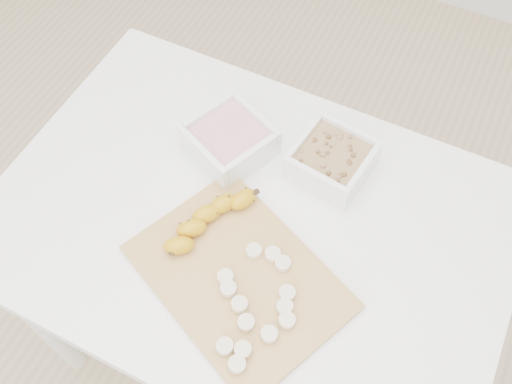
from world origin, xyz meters
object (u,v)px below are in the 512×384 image
at_px(bowl_yogurt, 230,140).
at_px(banana, 207,221).
at_px(cutting_board, 239,277).
at_px(bowl_granola, 332,160).
at_px(table, 250,242).

height_order(bowl_yogurt, banana, bowl_yogurt).
bearing_deg(cutting_board, bowl_yogurt, 120.78).
bearing_deg(cutting_board, bowl_granola, 79.16).
relative_size(bowl_yogurt, cutting_board, 0.53).
xyz_separation_m(bowl_granola, cutting_board, (-0.06, -0.30, -0.03)).
relative_size(table, bowl_yogurt, 5.04).
height_order(bowl_granola, cutting_board, bowl_granola).
bearing_deg(bowl_yogurt, bowl_granola, 13.06).
xyz_separation_m(table, bowl_granola, (0.09, 0.18, 0.13)).
distance_m(cutting_board, banana, 0.12).
bearing_deg(table, bowl_yogurt, 130.02).
xyz_separation_m(bowl_yogurt, cutting_board, (0.15, -0.25, -0.03)).
bearing_deg(banana, bowl_granola, 90.93).
xyz_separation_m(table, banana, (-0.06, -0.05, 0.13)).
relative_size(bowl_granola, cutting_board, 0.44).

